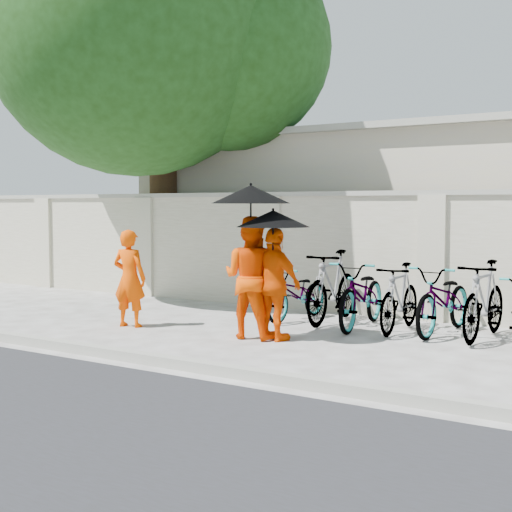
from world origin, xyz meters
The scene contains 16 objects.
ground centered at (0.00, 0.00, 0.00)m, with size 80.00×80.00×0.00m, color silver.
kerb centered at (0.00, -1.70, 0.06)m, with size 40.00×0.16×0.12m, color #98988B.
compound_wall centered at (1.00, 3.20, 1.00)m, with size 20.00×0.30×2.00m, color beige.
building_behind centered at (2.00, 7.00, 1.60)m, with size 14.00×6.00×3.20m, color #BDB493.
shade_tree centered at (-3.66, 2.97, 5.10)m, with size 6.70×6.20×8.20m.
monk_left centered at (-1.68, 0.09, 0.74)m, with size 0.54×0.35×1.48m, color #FF4A00.
monk_center centered at (0.38, 0.31, 0.85)m, with size 0.82×0.64×1.69m, color #F84800.
parasol_center centered at (0.43, 0.23, 1.99)m, with size 1.08×1.08×1.15m.
monk_right centered at (0.75, 0.33, 0.77)m, with size 0.90×0.38×1.54m, color #EF4D01.
parasol_right centered at (0.77, 0.25, 1.66)m, with size 0.99×0.99×0.90m.
bike_0 centered at (0.14, 2.03, 0.43)m, with size 0.57×1.63×0.85m, color gray.
bike_1 centered at (0.74, 2.10, 0.57)m, with size 0.53×1.89×1.14m, color gray.
bike_2 centered at (1.33, 1.90, 0.51)m, with size 0.67×1.93×1.01m, color gray.
bike_3 centered at (1.93, 1.88, 0.50)m, with size 0.47×1.66×1.00m, color gray.
bike_4 centered at (2.53, 2.07, 0.50)m, with size 0.66×1.89×0.99m, color gray.
bike_5 centered at (3.12, 1.95, 0.54)m, with size 0.51×1.80×1.08m, color gray.
Camera 1 is at (5.73, -7.88, 1.83)m, focal length 50.00 mm.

